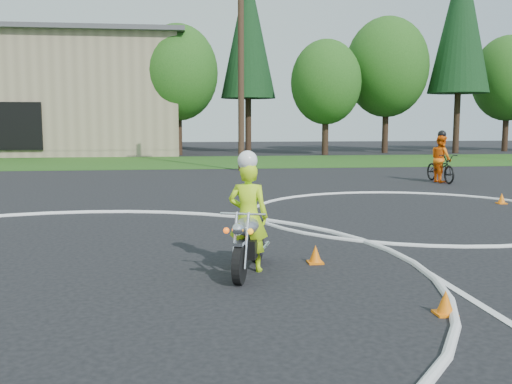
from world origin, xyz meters
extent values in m
cube|color=#1E4714|center=(0.00, 27.00, 0.01)|extent=(120.00, 10.00, 0.02)
torus|color=silver|center=(0.00, 3.00, 0.01)|extent=(12.12, 12.12, 0.12)
torus|color=silver|center=(8.00, 8.00, 0.01)|extent=(8.10, 8.10, 0.10)
cylinder|color=black|center=(3.12, 2.25, 0.28)|extent=(0.28, 0.57, 0.57)
cylinder|color=black|center=(3.53, 3.51, 0.28)|extent=(0.28, 0.57, 0.57)
cube|color=black|center=(3.34, 2.92, 0.38)|extent=(0.41, 0.58, 0.28)
ellipsoid|color=#A5A5A9|center=(3.28, 2.74, 0.74)|extent=(0.51, 0.68, 0.26)
cube|color=black|center=(3.42, 3.19, 0.70)|extent=(0.41, 0.61, 0.09)
cylinder|color=silver|center=(3.06, 2.35, 0.61)|extent=(0.14, 0.34, 0.76)
cylinder|color=silver|center=(3.22, 2.30, 0.61)|extent=(0.14, 0.34, 0.76)
cube|color=silver|center=(3.11, 2.23, 0.59)|extent=(0.19, 0.24, 0.05)
cylinder|color=white|center=(3.19, 2.48, 0.96)|extent=(0.64, 0.24, 0.03)
sphere|color=silver|center=(3.09, 2.16, 0.80)|extent=(0.17, 0.17, 0.17)
sphere|color=#FE560C|center=(2.93, 2.23, 0.77)|extent=(0.08, 0.08, 0.08)
sphere|color=#FF9C0C|center=(3.26, 2.13, 0.77)|extent=(0.08, 0.08, 0.08)
cylinder|color=white|center=(3.60, 3.24, 0.28)|extent=(0.31, 0.74, 0.08)
imported|color=#BEF319|center=(3.32, 2.98, 0.84)|extent=(0.70, 0.57, 1.67)
sphere|color=white|center=(3.31, 2.94, 1.69)|extent=(0.30, 0.30, 0.30)
imported|color=black|center=(11.96, 14.89, 0.53)|extent=(0.82, 2.07, 1.07)
imported|color=orange|center=(11.96, 14.89, 0.89)|extent=(0.72, 0.90, 1.78)
sphere|color=black|center=(11.96, 14.89, 1.80)|extent=(0.31, 0.31, 0.31)
cone|color=orange|center=(4.44, 3.28, 0.15)|extent=(0.22, 0.22, 0.30)
cube|color=orange|center=(4.44, 3.28, 0.01)|extent=(0.24, 0.24, 0.03)
cone|color=orange|center=(5.41, 0.68, 0.15)|extent=(0.22, 0.22, 0.30)
cube|color=orange|center=(5.41, 0.68, 0.01)|extent=(0.24, 0.24, 0.03)
cone|color=orange|center=(11.12, 9.24, 0.15)|extent=(0.22, 0.22, 0.30)
cube|color=orange|center=(11.12, 9.24, 0.01)|extent=(0.24, 0.24, 0.03)
cube|color=black|center=(-8.00, 31.90, 2.00)|extent=(3.00, 0.16, 3.00)
cylinder|color=#382619|center=(2.00, 34.00, 1.62)|extent=(0.44, 0.44, 3.24)
ellipsoid|color=#1E5116|center=(2.00, 34.00, 5.58)|extent=(5.40, 5.40, 6.48)
cylinder|color=#382619|center=(7.00, 36.00, 1.98)|extent=(0.44, 0.44, 3.96)
cone|color=black|center=(7.00, 36.00, 8.63)|extent=(3.96, 3.96, 9.35)
cylinder|color=#382619|center=(12.00, 33.00, 1.44)|extent=(0.44, 0.44, 2.88)
ellipsoid|color=#1E5116|center=(12.00, 33.00, 4.96)|extent=(4.80, 4.80, 5.76)
cylinder|color=#382619|center=(17.00, 35.00, 1.80)|extent=(0.44, 0.44, 3.60)
ellipsoid|color=#1E5116|center=(17.00, 35.00, 6.20)|extent=(6.00, 6.00, 7.20)
cylinder|color=#382619|center=(22.00, 34.00, 2.16)|extent=(0.44, 0.44, 4.32)
cone|color=black|center=(22.00, 34.00, 9.42)|extent=(4.32, 4.32, 10.20)
cylinder|color=#382619|center=(27.00, 36.00, 1.62)|extent=(0.44, 0.44, 3.24)
ellipsoid|color=#1E5116|center=(27.00, 36.00, 5.58)|extent=(5.40, 5.40, 6.48)
cylinder|color=#382619|center=(-2.00, 35.00, 1.44)|extent=(0.44, 0.44, 2.88)
ellipsoid|color=#1E5116|center=(-2.00, 35.00, 4.96)|extent=(4.80, 4.80, 5.76)
cylinder|color=#473321|center=(5.00, 21.00, 5.00)|extent=(0.28, 0.28, 10.00)
camera|label=1|loc=(2.38, -5.50, 2.27)|focal=40.00mm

